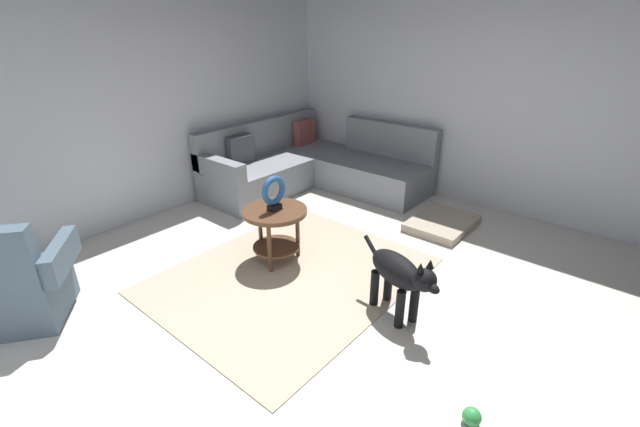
{
  "coord_description": "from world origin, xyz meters",
  "views": [
    {
      "loc": [
        -2.17,
        -1.6,
        2.12
      ],
      "look_at": [
        0.45,
        0.6,
        0.55
      ],
      "focal_mm": 23.54,
      "sensor_mm": 36.0,
      "label": 1
    }
  ],
  "objects_px": {
    "side_table": "(275,221)",
    "armchair": "(14,286)",
    "torus_sculpture": "(274,192)",
    "dog_toy_ball": "(472,417)",
    "dog": "(400,275)",
    "sectional_couch": "(313,167)",
    "dog_bed_mat": "(442,223)"
  },
  "relations": [
    {
      "from": "side_table",
      "to": "dog_bed_mat",
      "type": "xyz_separation_m",
      "value": [
        1.71,
        -0.91,
        -0.37
      ]
    },
    {
      "from": "dog",
      "to": "dog_toy_ball",
      "type": "relative_size",
      "value": 7.47
    },
    {
      "from": "dog",
      "to": "torus_sculpture",
      "type": "bearing_deg",
      "value": -70.23
    },
    {
      "from": "sectional_couch",
      "to": "torus_sculpture",
      "type": "height_order",
      "value": "sectional_couch"
    },
    {
      "from": "armchair",
      "to": "dog",
      "type": "distance_m",
      "value": 2.89
    },
    {
      "from": "side_table",
      "to": "dog_toy_ball",
      "type": "distance_m",
      "value": 2.27
    },
    {
      "from": "sectional_couch",
      "to": "armchair",
      "type": "height_order",
      "value": "same"
    },
    {
      "from": "armchair",
      "to": "dog_toy_ball",
      "type": "height_order",
      "value": "armchair"
    },
    {
      "from": "dog_bed_mat",
      "to": "dog_toy_ball",
      "type": "relative_size",
      "value": 7.32
    },
    {
      "from": "armchair",
      "to": "sectional_couch",
      "type": "bearing_deg",
      "value": 39.4
    },
    {
      "from": "dog_bed_mat",
      "to": "sectional_couch",
      "type": "bearing_deg",
      "value": 89.84
    },
    {
      "from": "torus_sculpture",
      "to": "dog_toy_ball",
      "type": "xyz_separation_m",
      "value": [
        -0.57,
        -2.17,
        -0.66
      ]
    },
    {
      "from": "sectional_couch",
      "to": "dog_toy_ball",
      "type": "relative_size",
      "value": 20.59
    },
    {
      "from": "dog_bed_mat",
      "to": "armchair",
      "type": "bearing_deg",
      "value": 154.07
    },
    {
      "from": "armchair",
      "to": "dog_toy_ball",
      "type": "bearing_deg",
      "value": -29.71
    },
    {
      "from": "armchair",
      "to": "dog_bed_mat",
      "type": "xyz_separation_m",
      "value": [
        3.61,
        -1.76,
        -0.28
      ]
    },
    {
      "from": "dog_bed_mat",
      "to": "dog",
      "type": "bearing_deg",
      "value": -166.39
    },
    {
      "from": "sectional_couch",
      "to": "dog",
      "type": "relative_size",
      "value": 2.76
    },
    {
      "from": "sectional_couch",
      "to": "side_table",
      "type": "distance_m",
      "value": 2.01
    },
    {
      "from": "dog",
      "to": "dog_toy_ball",
      "type": "xyz_separation_m",
      "value": [
        -0.58,
        -0.84,
        -0.32
      ]
    },
    {
      "from": "armchair",
      "to": "dog_toy_ball",
      "type": "relative_size",
      "value": 9.15
    },
    {
      "from": "side_table",
      "to": "dog_bed_mat",
      "type": "distance_m",
      "value": 1.98
    },
    {
      "from": "torus_sculpture",
      "to": "dog_toy_ball",
      "type": "relative_size",
      "value": 2.98
    },
    {
      "from": "dog",
      "to": "dog_toy_ball",
      "type": "bearing_deg",
      "value": 74.77
    },
    {
      "from": "armchair",
      "to": "torus_sculpture",
      "type": "distance_m",
      "value": 2.12
    },
    {
      "from": "dog_bed_mat",
      "to": "dog_toy_ball",
      "type": "height_order",
      "value": "dog_toy_ball"
    },
    {
      "from": "side_table",
      "to": "dog",
      "type": "height_order",
      "value": "dog"
    },
    {
      "from": "side_table",
      "to": "dog_bed_mat",
      "type": "height_order",
      "value": "side_table"
    },
    {
      "from": "dog_toy_ball",
      "to": "side_table",
      "type": "bearing_deg",
      "value": 75.17
    },
    {
      "from": "sectional_couch",
      "to": "dog_bed_mat",
      "type": "relative_size",
      "value": 2.81
    },
    {
      "from": "side_table",
      "to": "armchair",
      "type": "bearing_deg",
      "value": 156.08
    },
    {
      "from": "armchair",
      "to": "dog",
      "type": "height_order",
      "value": "armchair"
    }
  ]
}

